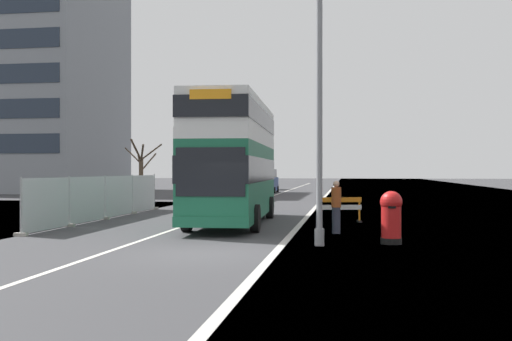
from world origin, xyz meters
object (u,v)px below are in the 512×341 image
at_px(red_pillar_postbox, 391,215).
at_px(car_receding_mid, 255,183).
at_px(double_decker_bus, 234,160).
at_px(car_receding_far, 267,182).
at_px(lamppost_foreground, 319,120).
at_px(car_far_side, 269,181).
at_px(car_oncoming_near, 237,186).
at_px(pedestrian_at_kerb, 336,207).
at_px(roadworks_barrier, 340,207).

height_order(red_pillar_postbox, car_receding_mid, car_receding_mid).
xyz_separation_m(double_decker_bus, car_receding_far, (-3.26, 32.97, -1.57)).
bearing_deg(red_pillar_postbox, lamppost_foreground, -159.54).
relative_size(double_decker_bus, car_receding_mid, 2.75).
height_order(lamppost_foreground, car_far_side, lamppost_foreground).
bearing_deg(car_oncoming_near, car_receding_mid, 88.90).
height_order(car_receding_mid, car_far_side, car_receding_mid).
xyz_separation_m(car_oncoming_near, pedestrian_at_kerb, (7.66, -21.58, -0.14)).
relative_size(car_oncoming_near, car_receding_mid, 1.02).
bearing_deg(car_receding_mid, car_far_side, 93.44).
distance_m(red_pillar_postbox, car_receding_far, 39.71).
xyz_separation_m(car_receding_far, pedestrian_at_kerb, (7.49, -36.04, -0.14)).
bearing_deg(car_oncoming_near, red_pillar_postbox, -68.85).
distance_m(double_decker_bus, roadworks_barrier, 4.92).
distance_m(roadworks_barrier, car_receding_far, 32.49).
height_order(car_oncoming_near, car_far_side, car_oncoming_near).
bearing_deg(car_far_side, car_oncoming_near, -87.99).
bearing_deg(car_far_side, double_decker_bus, -84.19).
bearing_deg(pedestrian_at_kerb, car_receding_mid, 104.61).
xyz_separation_m(car_receding_mid, pedestrian_at_kerb, (7.52, -28.86, -0.16)).
height_order(lamppost_foreground, car_receding_far, lamppost_foreground).
bearing_deg(car_oncoming_near, pedestrian_at_kerb, -70.46).
bearing_deg(car_receding_mid, lamppost_foreground, -77.58).
bearing_deg(pedestrian_at_kerb, red_pillar_postbox, -56.88).
height_order(car_oncoming_near, car_receding_far, car_receding_far).
relative_size(double_decker_bus, lamppost_foreground, 1.37).
bearing_deg(red_pillar_postbox, pedestrian_at_kerb, 123.12).
distance_m(car_oncoming_near, pedestrian_at_kerb, 22.90).
bearing_deg(pedestrian_at_kerb, double_decker_bus, 144.01).
distance_m(double_decker_bus, lamppost_foreground, 7.57).
height_order(red_pillar_postbox, car_far_side, car_far_side).
bearing_deg(red_pillar_postbox, roadworks_barrier, 103.06).
relative_size(car_oncoming_near, pedestrian_at_kerb, 2.15).
height_order(red_pillar_postbox, car_receding_far, car_receding_far).
xyz_separation_m(red_pillar_postbox, car_receding_far, (-9.18, 38.64, 0.20)).
xyz_separation_m(double_decker_bus, red_pillar_postbox, (5.93, -5.67, -1.77)).
distance_m(lamppost_foreground, car_oncoming_near, 26.12).
height_order(roadworks_barrier, car_oncoming_near, car_oncoming_near).
relative_size(lamppost_foreground, red_pillar_postbox, 4.92).
bearing_deg(double_decker_bus, lamppost_foreground, -59.41).
height_order(lamppost_foreground, car_receding_mid, lamppost_foreground).
relative_size(car_oncoming_near, car_far_side, 0.95).
bearing_deg(car_receding_far, car_far_side, 96.43).
distance_m(car_receding_far, car_far_side, 8.80).
bearing_deg(pedestrian_at_kerb, lamppost_foreground, -97.05).
relative_size(car_receding_far, pedestrian_at_kerb, 2.27).
bearing_deg(car_oncoming_near, car_far_side, 92.01).
relative_size(car_oncoming_near, car_receding_far, 0.94).
xyz_separation_m(lamppost_foreground, pedestrian_at_kerb, (0.42, 3.38, -2.75)).
distance_m(roadworks_barrier, car_oncoming_near, 18.80).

